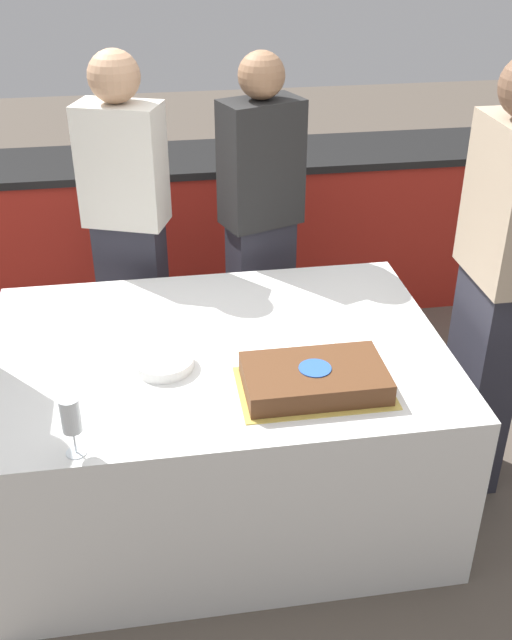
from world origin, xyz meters
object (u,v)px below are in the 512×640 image
plate_stack (164,362)px  person_seated_right (496,282)px  wine_glass (71,417)px  person_cutting_cake (261,227)px  cake (314,379)px  person_standing_back (128,231)px

plate_stack → person_seated_right: bearing=4.8°
wine_glass → person_cutting_cake: (0.78, 1.34, -0.03)m
wine_glass → person_seated_right: (1.54, 0.53, 0.04)m
cake → person_standing_back: person_standing_back is taller
cake → plate_stack: size_ratio=2.39×
cake → person_cutting_cake: size_ratio=0.32×
cake → person_standing_back: (-0.60, 1.12, 0.09)m
plate_stack → person_standing_back: 0.93m
plate_stack → person_standing_back: (-0.10, 0.92, 0.11)m
person_seated_right → person_standing_back: 1.58m
wine_glass → person_seated_right: size_ratio=0.11×
plate_stack → person_seated_right: size_ratio=0.12×
cake → plate_stack: (-0.49, 0.21, -0.02)m
wine_glass → person_seated_right: 1.62m
cake → person_cutting_cake: 1.12m
cake → person_cutting_cake: person_cutting_cake is taller
cake → wine_glass: 0.81m
wine_glass → person_standing_back: person_standing_back is taller
plate_stack → person_seated_right: (1.26, 0.11, 0.16)m
cake → plate_stack: 0.54m
person_cutting_cake → person_standing_back: (-0.60, 0.00, 0.02)m
plate_stack → wine_glass: size_ratio=1.08×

